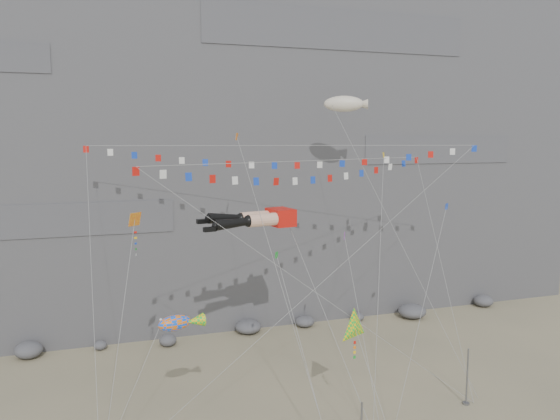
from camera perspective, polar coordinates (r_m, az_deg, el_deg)
name	(u,v)px	position (r m, az deg, el deg)	size (l,w,h in m)	color
ground	(310,414)	(40.93, 3.13, -20.56)	(120.00, 120.00, 0.00)	tan
cliff	(215,90)	(67.18, -6.83, 12.38)	(80.00, 28.00, 50.00)	slate
talus_boulders	(248,327)	(55.54, -3.34, -12.11)	(60.00, 3.00, 1.20)	#58585D
anchor_pole_right	(467,377)	(43.43, 18.97, -16.14)	(0.12, 0.12, 4.24)	slate
legs_kite	(257,219)	(40.88, -2.42, -0.95)	(8.53, 15.98, 19.81)	red
flag_banner_upper	(286,146)	(45.92, 0.60, 6.73)	(31.82, 17.25, 27.66)	red
flag_banner_lower	(304,161)	(41.00, 2.57, 5.11)	(25.04, 11.65, 21.68)	red
harlequin_kite	(135,220)	(35.82, -14.93, -1.03)	(3.72, 6.67, 15.43)	red
fish_windsock	(175,323)	(35.13, -10.96, -11.54)	(6.93, 4.00, 9.82)	orange
delta_kite	(355,328)	(36.98, 7.87, -12.12)	(2.62, 5.46, 8.90)	yellow
blimp_windsock	(344,104)	(50.19, 6.69, 10.92)	(7.38, 15.23, 26.60)	beige
small_kite_a	(238,141)	(43.42, -4.39, 7.19)	(2.76, 15.87, 24.67)	orange
small_kite_b	(345,238)	(42.89, 6.80, -2.95)	(2.67, 11.36, 15.92)	purple
small_kite_c	(278,259)	(39.12, -0.23, -5.19)	(1.01, 11.59, 15.47)	#179827
small_kite_d	(383,161)	(47.40, 10.76, 5.03)	(8.57, 14.60, 23.96)	yellow
small_kite_e	(446,211)	(44.37, 16.92, -0.08)	(9.37, 8.17, 18.08)	blue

